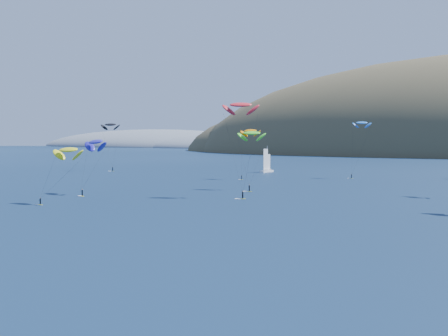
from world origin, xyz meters
TOP-DOWN VIEW (x-y plane):
  - ground at (0.00, 0.00)m, footprint 2800.00×2800.00m
  - headland at (-445.26, 750.08)m, footprint 460.00×250.00m
  - sailboat at (-52.52, 206.73)m, footprint 10.25×8.79m
  - kitesurfer_1 at (-41.55, 164.60)m, footprint 8.21×8.95m
  - kitesurfer_2 at (-45.74, 62.28)m, footprint 8.85×9.23m
  - kitesurfer_3 at (-21.37, 121.68)m, footprint 9.48×13.20m
  - kitesurfer_4 at (-3.37, 189.64)m, footprint 7.82×8.46m
  - kitesurfer_9 at (-14.27, 98.63)m, footprint 10.80×11.85m
  - kitesurfer_10 at (-56.47, 86.65)m, footprint 10.62×13.67m
  - kitesurfer_12 at (-126.79, 185.71)m, footprint 10.45×8.95m

SIDE VIEW (x-z plane):
  - headland at x=-445.26m, z-range -33.36..26.64m
  - ground at x=0.00m, z-range 0.00..0.00m
  - sailboat at x=-52.52m, z-range -5.23..7.21m
  - kitesurfer_2 at x=-45.74m, z-range 5.57..21.69m
  - kitesurfer_10 at x=-56.47m, z-range 6.33..24.44m
  - kitesurfer_3 at x=-21.37m, z-range 7.77..28.26m
  - kitesurfer_1 at x=-41.55m, z-range 8.42..29.81m
  - kitesurfer_4 at x=-3.37m, z-range 10.15..34.55m
  - kitesurfer_12 at x=-126.79m, z-range 9.97..34.99m
  - kitesurfer_9 at x=-14.27m, z-range 11.57..40.31m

